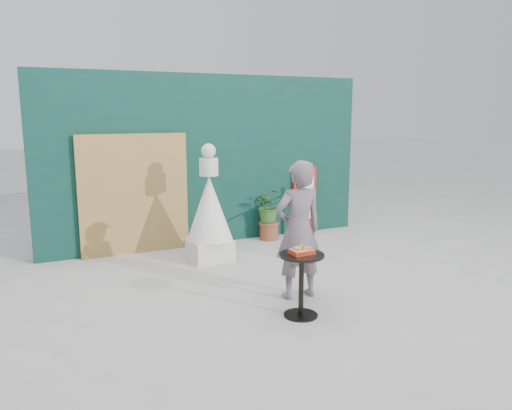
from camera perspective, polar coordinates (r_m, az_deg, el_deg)
name	(u,v)px	position (r m, az deg, el deg)	size (l,w,h in m)	color
ground	(296,296)	(6.57, 4.64, -10.35)	(60.00, 60.00, 0.00)	#ADAAA5
back_wall	(209,160)	(9.03, -5.42, 5.17)	(6.00, 0.30, 3.00)	#0B322C
bamboo_fence	(134,194)	(8.51, -13.72, 1.18)	(1.80, 0.08, 2.00)	tan
woman	(298,230)	(6.30, 4.86, -2.88)	(0.64, 0.42, 1.76)	slate
menu_board	(304,200)	(9.80, 5.54, 0.57)	(0.50, 0.07, 1.30)	red
statue	(210,213)	(7.94, -5.33, -0.97)	(0.73, 0.73, 1.87)	beige
cafe_table	(301,275)	(5.82, 5.21, -7.97)	(0.52, 0.52, 0.75)	black
food_basket	(302,251)	(5.73, 5.26, -5.22)	(0.26, 0.19, 0.11)	#AB2B12
planter	(269,210)	(9.24, 1.50, -0.59)	(0.56, 0.49, 0.96)	#964F31
stanchion_barrier	(302,219)	(8.81, 5.30, -1.59)	(0.84, 1.54, 1.03)	black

